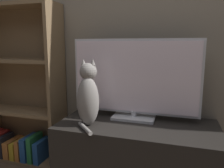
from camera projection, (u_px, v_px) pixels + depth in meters
wall_back at (146, 21)px, 1.76m from camera, size 4.80×0.05×2.60m
tv_stand at (136, 158)px, 1.64m from camera, size 1.15×0.55×0.54m
tv at (134, 79)px, 1.66m from camera, size 0.98×0.19×0.62m
cat at (88, 96)px, 1.55m from camera, size 0.19×0.29×0.48m
bookshelf at (23, 97)px, 2.08m from camera, size 0.79×0.28×1.46m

